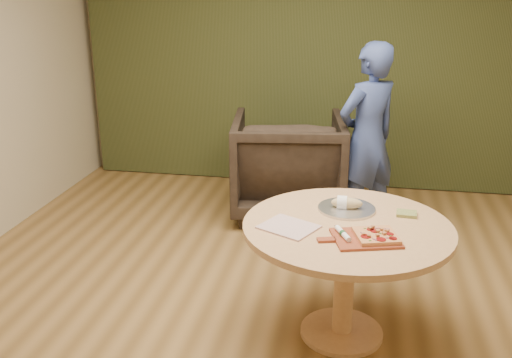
{
  "coord_description": "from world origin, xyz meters",
  "views": [
    {
      "loc": [
        0.49,
        -3.04,
        2.1
      ],
      "look_at": [
        -0.12,
        0.25,
        0.93
      ],
      "focal_mm": 40.0,
      "sensor_mm": 36.0,
      "label": 1
    }
  ],
  "objects_px": {
    "pizza_paddle": "(364,238)",
    "bread_roll": "(345,203)",
    "serving_tray": "(347,209)",
    "flatbread_pizza": "(376,235)",
    "armchair": "(288,160)",
    "pedestal_table": "(346,246)",
    "cutlery_roll": "(343,233)",
    "person_standing": "(367,139)"
  },
  "relations": [
    {
      "from": "bread_roll",
      "to": "armchair",
      "type": "height_order",
      "value": "armchair"
    },
    {
      "from": "pizza_paddle",
      "to": "flatbread_pizza",
      "type": "distance_m",
      "value": 0.07
    },
    {
      "from": "flatbread_pizza",
      "to": "serving_tray",
      "type": "bearing_deg",
      "value": 112.72
    },
    {
      "from": "cutlery_roll",
      "to": "armchair",
      "type": "relative_size",
      "value": 0.18
    },
    {
      "from": "pizza_paddle",
      "to": "bread_roll",
      "type": "bearing_deg",
      "value": 89.48
    },
    {
      "from": "pizza_paddle",
      "to": "cutlery_roll",
      "type": "height_order",
      "value": "cutlery_roll"
    },
    {
      "from": "flatbread_pizza",
      "to": "person_standing",
      "type": "height_order",
      "value": "person_standing"
    },
    {
      "from": "flatbread_pizza",
      "to": "pedestal_table",
      "type": "bearing_deg",
      "value": 130.4
    },
    {
      "from": "pizza_paddle",
      "to": "person_standing",
      "type": "height_order",
      "value": "person_standing"
    },
    {
      "from": "flatbread_pizza",
      "to": "person_standing",
      "type": "relative_size",
      "value": 0.17
    },
    {
      "from": "bread_roll",
      "to": "person_standing",
      "type": "relative_size",
      "value": 0.12
    },
    {
      "from": "pizza_paddle",
      "to": "bread_roll",
      "type": "height_order",
      "value": "bread_roll"
    },
    {
      "from": "flatbread_pizza",
      "to": "person_standing",
      "type": "bearing_deg",
      "value": 91.51
    },
    {
      "from": "bread_roll",
      "to": "armchair",
      "type": "bearing_deg",
      "value": 108.63
    },
    {
      "from": "person_standing",
      "to": "pizza_paddle",
      "type": "bearing_deg",
      "value": 48.46
    },
    {
      "from": "pedestal_table",
      "to": "armchair",
      "type": "height_order",
      "value": "armchair"
    },
    {
      "from": "pizza_paddle",
      "to": "serving_tray",
      "type": "xyz_separation_m",
      "value": [
        -0.11,
        0.42,
        -0.0
      ]
    },
    {
      "from": "pizza_paddle",
      "to": "flatbread_pizza",
      "type": "bearing_deg",
      "value": -10.42
    },
    {
      "from": "flatbread_pizza",
      "to": "cutlery_roll",
      "type": "height_order",
      "value": "flatbread_pizza"
    },
    {
      "from": "pedestal_table",
      "to": "serving_tray",
      "type": "bearing_deg",
      "value": 93.42
    },
    {
      "from": "pedestal_table",
      "to": "bread_roll",
      "type": "height_order",
      "value": "bread_roll"
    },
    {
      "from": "cutlery_roll",
      "to": "bread_roll",
      "type": "xyz_separation_m",
      "value": [
        -0.0,
        0.43,
        0.01
      ]
    },
    {
      "from": "armchair",
      "to": "flatbread_pizza",
      "type": "bearing_deg",
      "value": 101.85
    },
    {
      "from": "pedestal_table",
      "to": "armchair",
      "type": "bearing_deg",
      "value": 107.18
    },
    {
      "from": "flatbread_pizza",
      "to": "cutlery_roll",
      "type": "distance_m",
      "value": 0.18
    },
    {
      "from": "pedestal_table",
      "to": "bread_roll",
      "type": "relative_size",
      "value": 6.37
    },
    {
      "from": "pedestal_table",
      "to": "person_standing",
      "type": "bearing_deg",
      "value": 86.29
    },
    {
      "from": "armchair",
      "to": "person_standing",
      "type": "distance_m",
      "value": 0.8
    },
    {
      "from": "bread_roll",
      "to": "serving_tray",
      "type": "bearing_deg",
      "value": 0.0
    },
    {
      "from": "pedestal_table",
      "to": "bread_roll",
      "type": "distance_m",
      "value": 0.29
    },
    {
      "from": "cutlery_roll",
      "to": "armchair",
      "type": "bearing_deg",
      "value": 80.51
    },
    {
      "from": "flatbread_pizza",
      "to": "armchair",
      "type": "xyz_separation_m",
      "value": [
        -0.76,
        2.11,
        -0.26
      ]
    },
    {
      "from": "pizza_paddle",
      "to": "person_standing",
      "type": "relative_size",
      "value": 0.29
    },
    {
      "from": "pizza_paddle",
      "to": "flatbread_pizza",
      "type": "height_order",
      "value": "flatbread_pizza"
    },
    {
      "from": "cutlery_roll",
      "to": "pizza_paddle",
      "type": "bearing_deg",
      "value": -21.87
    },
    {
      "from": "pedestal_table",
      "to": "bread_roll",
      "type": "xyz_separation_m",
      "value": [
        -0.02,
        0.23,
        0.18
      ]
    },
    {
      "from": "flatbread_pizza",
      "to": "armchair",
      "type": "distance_m",
      "value": 2.26
    },
    {
      "from": "pizza_paddle",
      "to": "bread_roll",
      "type": "xyz_separation_m",
      "value": [
        -0.12,
        0.42,
        0.04
      ]
    },
    {
      "from": "serving_tray",
      "to": "person_standing",
      "type": "distance_m",
      "value": 1.48
    },
    {
      "from": "person_standing",
      "to": "bread_roll",
      "type": "bearing_deg",
      "value": 43.79
    },
    {
      "from": "pedestal_table",
      "to": "cutlery_roll",
      "type": "distance_m",
      "value": 0.26
    },
    {
      "from": "pedestal_table",
      "to": "armchair",
      "type": "relative_size",
      "value": 1.19
    }
  ]
}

